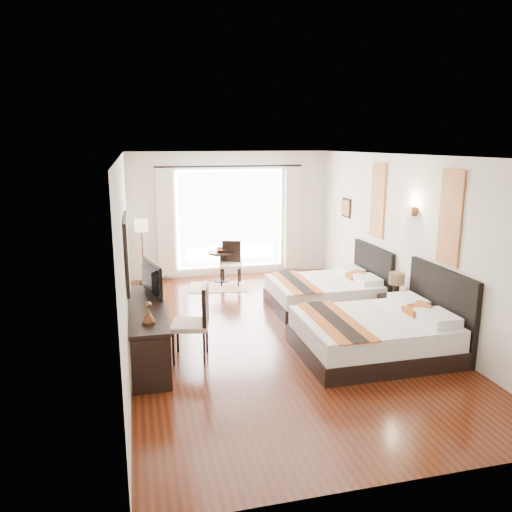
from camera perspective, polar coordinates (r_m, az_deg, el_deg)
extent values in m
cube|color=#38180A|center=(8.11, 2.17, -8.79)|extent=(4.50, 7.50, 0.01)
cube|color=white|center=(7.54, 2.36, 11.36)|extent=(4.50, 7.50, 0.02)
cube|color=silver|center=(8.59, 16.81, 1.66)|extent=(0.01, 7.50, 2.80)
cube|color=silver|center=(7.42, -14.65, 0.09)|extent=(0.01, 7.50, 2.80)
cube|color=silver|center=(11.30, -3.01, 4.76)|extent=(4.50, 0.01, 2.80)
cube|color=silver|center=(4.38, 16.12, -8.89)|extent=(4.50, 0.01, 2.80)
cube|color=white|center=(11.30, -2.99, 4.24)|extent=(2.40, 0.02, 2.20)
cube|color=white|center=(11.24, -2.94, 4.20)|extent=(2.30, 0.02, 2.10)
cube|color=beige|center=(11.03, -10.33, 3.73)|extent=(0.35, 0.14, 2.35)
cube|color=beige|center=(11.56, 4.19, 4.32)|extent=(0.35, 0.14, 2.35)
cube|color=maroon|center=(7.56, 21.32, 4.10)|extent=(0.03, 0.50, 1.35)
cube|color=maroon|center=(9.40, 13.75, 6.16)|extent=(0.03, 0.50, 1.35)
cube|color=#4E2C1C|center=(8.31, 17.41, 4.90)|extent=(0.10, 0.14, 0.14)
cube|color=black|center=(6.94, -14.54, 0.50)|extent=(0.04, 1.25, 0.95)
cube|color=white|center=(6.94, -14.34, 0.51)|extent=(0.01, 1.12, 0.82)
cube|color=black|center=(7.47, 13.09, -9.99)|extent=(2.07, 1.62, 0.25)
cube|color=silver|center=(7.37, 13.20, -7.99)|extent=(2.01, 1.58, 0.30)
cube|color=black|center=(7.84, 20.35, -5.64)|extent=(0.08, 1.62, 1.21)
cube|color=#984E18|center=(7.08, 9.02, -7.31)|extent=(0.56, 1.68, 0.02)
cube|color=black|center=(9.36, 7.60, -5.11)|extent=(1.90, 1.48, 0.23)
cube|color=silver|center=(9.29, 7.64, -3.62)|extent=(1.84, 1.44, 0.28)
cube|color=black|center=(9.64, 13.16, -2.10)|extent=(0.08, 1.48, 1.11)
cube|color=#984E18|center=(9.07, 4.54, -2.98)|extent=(0.51, 1.54, 0.02)
cube|color=black|center=(8.60, 15.65, -6.16)|extent=(0.43, 0.53, 0.51)
cylinder|color=black|center=(8.56, 15.71, -3.78)|extent=(0.11, 0.11, 0.21)
cylinder|color=#473922|center=(8.51, 15.79, -2.48)|extent=(0.25, 0.25, 0.19)
imported|color=black|center=(8.36, 16.64, -4.52)|extent=(0.15, 0.15, 0.14)
cube|color=black|center=(7.27, -12.19, -8.47)|extent=(0.50, 2.20, 0.76)
imported|color=black|center=(7.60, -12.40, -2.59)|extent=(0.32, 0.86, 0.49)
cube|color=beige|center=(7.08, -7.55, -7.82)|extent=(0.60, 0.60, 0.07)
cube|color=black|center=(6.96, -5.80, -5.53)|extent=(0.16, 0.47, 0.55)
cylinder|color=black|center=(11.10, -12.67, -3.01)|extent=(0.21, 0.21, 0.03)
cylinder|color=#4E2C1C|center=(10.95, -12.82, 0.03)|extent=(0.03, 0.03, 1.19)
cylinder|color=beige|center=(10.83, -12.99, 3.44)|extent=(0.28, 0.28, 0.25)
cylinder|color=black|center=(10.95, -3.99, -1.20)|extent=(0.58, 0.58, 0.67)
imported|color=#4D2F1B|center=(10.83, -4.10, 0.61)|extent=(0.25, 0.25, 0.05)
cube|color=beige|center=(10.67, -2.90, -1.04)|extent=(0.54, 0.54, 0.06)
cube|color=black|center=(10.79, -2.80, 0.53)|extent=(0.40, 0.17, 0.48)
cube|color=tan|center=(10.59, -4.32, -3.54)|extent=(1.33, 1.01, 0.01)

